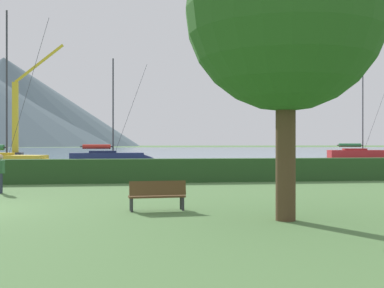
# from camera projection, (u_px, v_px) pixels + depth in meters

# --- Properties ---
(harbor_water) EXTENTS (320.00, 246.00, 0.00)m
(harbor_water) POSITION_uv_depth(u_px,v_px,m) (102.00, 151.00, 151.24)
(harbor_water) COLOR slate
(harbor_water) RESTS_ON ground_plane
(hedge_line) EXTENTS (80.00, 1.20, 1.28)m
(hedge_line) POSITION_uv_depth(u_px,v_px,m) (18.00, 172.00, 26.52)
(hedge_line) COLOR #284C23
(hedge_line) RESTS_ON ground_plane
(sailboat_slip_0) EXTENTS (9.15, 3.90, 11.60)m
(sailboat_slip_0) POSITION_uv_depth(u_px,v_px,m) (359.00, 154.00, 68.59)
(sailboat_slip_0) COLOR red
(sailboat_slip_0) RESTS_ON harbor_water
(sailboat_slip_1) EXTENTS (8.60, 2.79, 10.86)m
(sailboat_slip_1) POSITION_uv_depth(u_px,v_px,m) (108.00, 157.00, 51.76)
(sailboat_slip_1) COLOR navy
(sailboat_slip_1) RESTS_ON harbor_water
(sailboat_slip_6) EXTENTS (8.70, 3.77, 12.94)m
(sailboat_slip_6) POSITION_uv_depth(u_px,v_px,m) (1.00, 160.00, 41.05)
(sailboat_slip_6) COLOR gold
(sailboat_slip_6) RESTS_ON harbor_water
(park_bench_near_path) EXTENTS (1.80, 0.60, 0.95)m
(park_bench_near_path) POSITION_uv_depth(u_px,v_px,m) (157.00, 194.00, 15.78)
(park_bench_near_path) COLOR brown
(park_bench_near_path) RESTS_ON ground_plane
(person_standing_walker) EXTENTS (0.36, 0.57, 1.65)m
(person_standing_walker) POSITION_uv_depth(u_px,v_px,m) (1.00, 170.00, 21.41)
(person_standing_walker) COLOR #2D3347
(person_standing_walker) RESTS_ON ground_plane
(dock_crane) EXTENTS (8.00, 2.00, 17.05)m
(dock_crane) POSITION_uv_depth(u_px,v_px,m) (18.00, 123.00, 74.82)
(dock_crane) COLOR #333338
(dock_crane) RESTS_ON ground_plane
(distant_hill_central_peak) EXTENTS (221.05, 221.05, 72.21)m
(distant_hill_central_peak) POSITION_uv_depth(u_px,v_px,m) (4.00, 102.00, 410.54)
(distant_hill_central_peak) COLOR slate
(distant_hill_central_peak) RESTS_ON ground_plane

